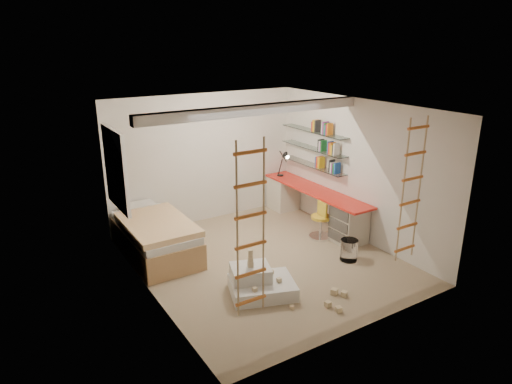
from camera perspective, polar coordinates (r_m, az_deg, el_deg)
floor at (r=7.84m, az=1.17°, el=-8.59°), size 4.50×4.50×0.00m
ceiling_beam at (r=7.31m, az=-0.00°, el=10.23°), size 4.00×0.18×0.16m
window_frame at (r=7.83m, az=-17.14°, el=2.72°), size 0.06×1.15×1.35m
window_blind at (r=7.84m, az=-16.86°, el=2.76°), size 0.02×1.00×1.20m
rope_ladder_left at (r=5.21m, az=-0.67°, el=-4.83°), size 0.41×0.04×2.13m
rope_ladder_right at (r=6.91m, az=18.83°, el=0.15°), size 0.41×0.04×2.13m
waste_bin at (r=7.95m, az=11.55°, el=-7.12°), size 0.30×0.30×0.37m
desk at (r=9.26m, az=7.20°, el=-1.64°), size 0.56×2.80×0.75m
shelves at (r=9.24m, az=7.17°, el=5.42°), size 0.25×1.80×0.71m
bed at (r=8.12m, az=-12.47°, el=-5.49°), size 1.02×2.00×0.69m
task_lamp at (r=9.74m, az=3.62°, el=4.02°), size 0.14×0.36×0.57m
swivel_chair at (r=8.67m, az=8.11°, el=-4.08°), size 0.48×0.48×0.72m
play_platform at (r=6.86m, az=0.37°, el=-11.34°), size 1.11×0.99×0.41m
toy_blocks at (r=6.73m, az=4.21°, el=-11.22°), size 1.28×1.19×0.68m
books at (r=9.21m, az=7.20°, el=6.19°), size 0.14×0.70×0.92m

